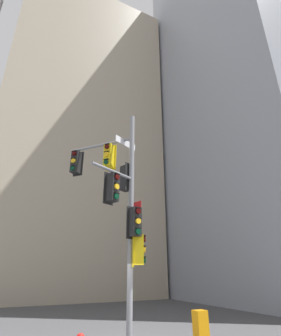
# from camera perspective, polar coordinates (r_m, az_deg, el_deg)

# --- Properties ---
(building_tower_right) EXTENTS (15.67, 15.67, 42.17)m
(building_tower_right) POSITION_cam_1_polar(r_m,az_deg,el_deg) (32.61, 23.28, 15.10)
(building_tower_right) COLOR #9399A3
(building_tower_right) RESTS_ON ground
(building_mid_block) EXTENTS (16.60, 16.60, 35.50)m
(building_mid_block) POSITION_cam_1_polar(r_m,az_deg,el_deg) (34.11, -14.67, 5.52)
(building_mid_block) COLOR tan
(building_mid_block) RESTS_ON ground
(signal_pole_assembly) EXTENTS (2.56, 3.29, 8.39)m
(signal_pole_assembly) POSITION_cam_1_polar(r_m,az_deg,el_deg) (9.70, -4.92, -6.38)
(signal_pole_assembly) COLOR gray
(signal_pole_assembly) RESTS_ON ground
(newspaper_box) EXTENTS (0.45, 0.36, 1.02)m
(newspaper_box) POSITION_cam_1_polar(r_m,az_deg,el_deg) (10.42, 13.39, -31.39)
(newspaper_box) COLOR orange
(newspaper_box) RESTS_ON ground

